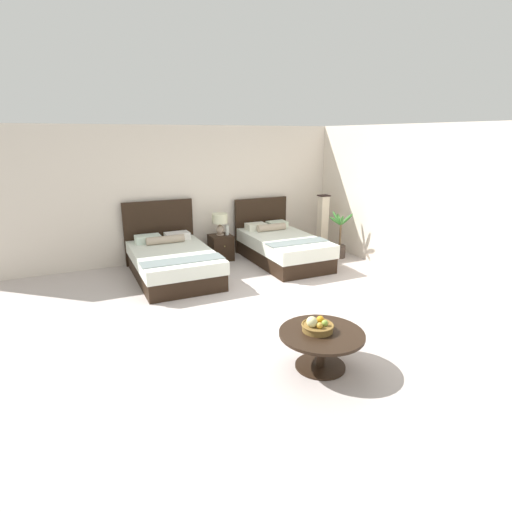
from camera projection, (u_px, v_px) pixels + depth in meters
The scene contains 12 objects.
ground_plane at pixel (279, 306), 6.41m from camera, with size 9.39×10.03×0.02m, color #BAAEA9.
wall_back at pixel (209, 192), 8.81m from camera, with size 9.39×0.12×2.74m, color silver.
wall_side_right at pixel (410, 202), 7.54m from camera, with size 0.12×5.63×2.74m, color beige.
bed_near_window at pixel (172, 261), 7.64m from camera, with size 1.41×2.21×1.29m.
bed_near_corner at pixel (282, 247), 8.56m from camera, with size 1.25×2.21×1.20m.
nightstand at pixel (221, 247), 8.70m from camera, with size 0.45×0.47×0.53m.
table_lamp at pixel (220, 221), 8.55m from camera, with size 0.32×0.32×0.45m.
vase at pixel (227, 230), 8.61m from camera, with size 0.07×0.07×0.21m.
coffee_table at pixel (321, 341), 4.63m from camera, with size 0.96×0.96×0.44m.
fruit_bowl at pixel (317, 326), 4.62m from camera, with size 0.36×0.36×0.19m.
floor_lamp_corner at pixel (323, 223), 9.32m from camera, with size 0.23×0.23×1.27m.
potted_palm at pixel (340, 242), 8.84m from camera, with size 0.57×0.50×1.01m.
Camera 1 is at (-2.82, -5.22, 2.56)m, focal length 28.96 mm.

